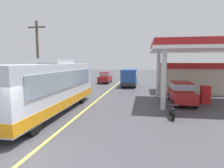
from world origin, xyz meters
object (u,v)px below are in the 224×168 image
object	(u,v)px
car_at_pump	(181,92)
pedestrian_near_pump	(186,90)
motorcycle_parked_forecourt	(172,110)
minibus_opposing_lane	(130,76)
car_trailing_behind_bus	(105,77)
coach_bus_main	(51,88)

from	to	relation	value
car_at_pump	pedestrian_near_pump	size ratio (longest dim) A/B	2.53
motorcycle_parked_forecourt	minibus_opposing_lane	bearing A→B (deg)	103.86
minibus_opposing_lane	car_trailing_behind_bus	size ratio (longest dim) A/B	1.46
minibus_opposing_lane	motorcycle_parked_forecourt	distance (m)	15.86
minibus_opposing_lane	pedestrian_near_pump	world-z (taller)	minibus_opposing_lane
minibus_opposing_lane	car_trailing_behind_bus	bearing A→B (deg)	141.89
coach_bus_main	car_trailing_behind_bus	xyz separation A→B (m)	(-0.10, 18.96, -0.71)
pedestrian_near_pump	car_at_pump	bearing A→B (deg)	-114.32
minibus_opposing_lane	car_trailing_behind_bus	distance (m)	5.51
pedestrian_near_pump	car_trailing_behind_bus	distance (m)	16.36
car_at_pump	car_trailing_behind_bus	world-z (taller)	same
coach_bus_main	motorcycle_parked_forecourt	distance (m)	8.11
motorcycle_parked_forecourt	car_trailing_behind_bus	size ratio (longest dim) A/B	0.43
car_at_pump	car_trailing_behind_bus	xyz separation A→B (m)	(-9.44, 14.50, 0.00)
coach_bus_main	car_at_pump	bearing A→B (deg)	25.51
pedestrian_near_pump	car_trailing_behind_bus	bearing A→B (deg)	128.68
minibus_opposing_lane	motorcycle_parked_forecourt	xyz separation A→B (m)	(3.79, -15.36, -1.03)
motorcycle_parked_forecourt	coach_bus_main	bearing A→B (deg)	-178.53
coach_bus_main	pedestrian_near_pump	bearing A→B (deg)	31.44
car_at_pump	motorcycle_parked_forecourt	size ratio (longest dim) A/B	2.33
motorcycle_parked_forecourt	pedestrian_near_pump	bearing A→B (deg)	70.57
car_at_pump	car_trailing_behind_bus	size ratio (longest dim) A/B	1.00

